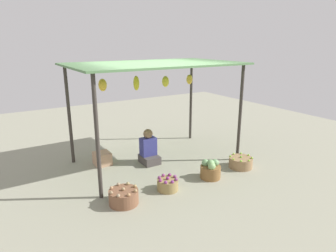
% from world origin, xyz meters
% --- Properties ---
extents(ground_plane, '(14.00, 14.00, 0.00)m').
position_xyz_m(ground_plane, '(0.00, 0.00, 0.00)').
color(ground_plane, gray).
extents(market_stall_structure, '(3.55, 2.14, 2.20)m').
position_xyz_m(market_stall_structure, '(-0.01, 0.01, 2.02)').
color(market_stall_structure, '#38332D').
rests_on(market_stall_structure, ground).
extents(vendor_person, '(0.36, 0.44, 0.78)m').
position_xyz_m(vendor_person, '(-0.19, -0.01, 0.30)').
color(vendor_person, '#46403F').
rests_on(vendor_person, ground).
extents(basket_potatoes, '(0.50, 0.50, 0.30)m').
position_xyz_m(basket_potatoes, '(-1.37, -1.31, 0.13)').
color(basket_potatoes, brown).
rests_on(basket_potatoes, ground).
extents(basket_purple_onions, '(0.39, 0.39, 0.26)m').
position_xyz_m(basket_purple_onions, '(-0.50, -1.30, 0.11)').
color(basket_purple_onions, olive).
rests_on(basket_purple_onions, ground).
extents(basket_cabbages, '(0.40, 0.40, 0.39)m').
position_xyz_m(basket_cabbages, '(0.48, -1.33, 0.17)').
color(basket_cabbages, brown).
rests_on(basket_cabbages, ground).
extents(basket_limes, '(0.50, 0.50, 0.26)m').
position_xyz_m(basket_limes, '(1.37, -1.28, 0.11)').
color(basket_limes, '#92724D').
rests_on(basket_limes, ground).
extents(wooden_crate_near_vendor, '(0.34, 0.36, 0.28)m').
position_xyz_m(wooden_crate_near_vendor, '(-1.11, 0.45, 0.14)').
color(wooden_crate_near_vendor, tan).
rests_on(wooden_crate_near_vendor, ground).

